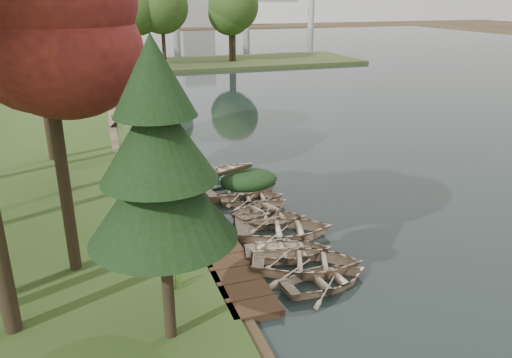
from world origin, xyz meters
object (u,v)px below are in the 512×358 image
object	(u,v)px
stored_rowboat	(118,150)
boardwalk	(199,214)
rowboat_1	(307,260)
pine_tree	(159,163)
rowboat_0	(326,277)
rowboat_2	(289,249)

from	to	relation	value
stored_rowboat	boardwalk	bearing A→B (deg)	-159.63
rowboat_1	pine_tree	world-z (taller)	pine_tree
stored_rowboat	pine_tree	world-z (taller)	pine_tree
boardwalk	rowboat_0	world-z (taller)	rowboat_0
rowboat_0	rowboat_1	distance (m)	1.13
rowboat_1	rowboat_2	xyz separation A→B (m)	(-0.22, 1.10, -0.07)
rowboat_2	rowboat_1	bearing A→B (deg)	-154.67
rowboat_0	rowboat_1	xyz separation A→B (m)	(-0.20, 1.11, 0.08)
boardwalk	pine_tree	world-z (taller)	pine_tree
rowboat_1	stored_rowboat	xyz separation A→B (m)	(-5.17, 15.09, 0.20)
boardwalk	pine_tree	bearing A→B (deg)	-108.21
rowboat_0	rowboat_1	bearing A→B (deg)	4.81
boardwalk	rowboat_0	bearing A→B (deg)	-68.24
boardwalk	rowboat_0	distance (m)	7.39
rowboat_0	rowboat_1	world-z (taller)	rowboat_1
boardwalk	stored_rowboat	world-z (taller)	stored_rowboat
boardwalk	rowboat_2	size ratio (longest dim) A/B	4.86
boardwalk	rowboat_1	world-z (taller)	rowboat_1
boardwalk	rowboat_2	bearing A→B (deg)	-63.54
stored_rowboat	pine_tree	bearing A→B (deg)	-175.44
rowboat_1	rowboat_2	size ratio (longest dim) A/B	1.19
stored_rowboat	rowboat_2	bearing A→B (deg)	-155.90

